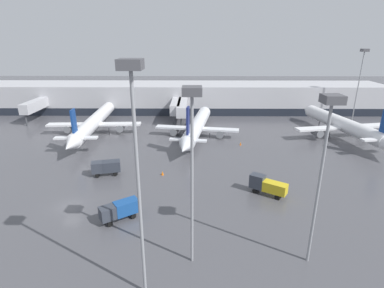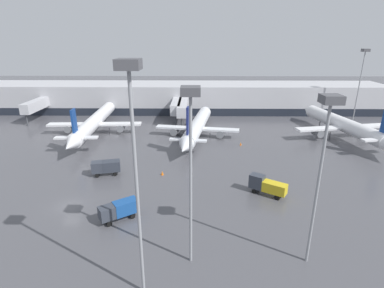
{
  "view_description": "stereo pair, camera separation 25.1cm",
  "coord_description": "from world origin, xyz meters",
  "px_view_note": "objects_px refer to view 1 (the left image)",
  "views": [
    {
      "loc": [
        18.22,
        -38.01,
        23.18
      ],
      "look_at": [
        17.71,
        18.99,
        3.0
      ],
      "focal_mm": 28.0,
      "sensor_mm": 36.0,
      "label": 1
    },
    {
      "loc": [
        18.47,
        -38.01,
        23.18
      ],
      "look_at": [
        17.71,
        18.99,
        3.0
      ],
      "focal_mm": 28.0,
      "sensor_mm": 36.0,
      "label": 2
    }
  ],
  "objects_px": {
    "apron_light_mast_3": "(362,66)",
    "traffic_cone_0": "(162,173)",
    "service_truck_0": "(267,185)",
    "parked_jet_0": "(94,122)",
    "apron_light_mast_0": "(134,125)",
    "service_truck_1": "(120,209)",
    "service_truck_2": "(106,167)",
    "parked_jet_1": "(344,125)",
    "traffic_cone_1": "(240,144)",
    "apron_light_mast_4": "(327,136)",
    "parked_jet_2": "(197,126)",
    "apron_light_mast_5": "(192,131)"
  },
  "relations": [
    {
      "from": "apron_light_mast_3",
      "to": "traffic_cone_0",
      "type": "bearing_deg",
      "value": -143.93
    },
    {
      "from": "service_truck_0",
      "to": "apron_light_mast_3",
      "type": "height_order",
      "value": "apron_light_mast_3"
    },
    {
      "from": "parked_jet_0",
      "to": "apron_light_mast_0",
      "type": "distance_m",
      "value": 56.5
    },
    {
      "from": "service_truck_1",
      "to": "service_truck_2",
      "type": "height_order",
      "value": "service_truck_2"
    },
    {
      "from": "service_truck_0",
      "to": "service_truck_1",
      "type": "relative_size",
      "value": 1.09
    },
    {
      "from": "service_truck_1",
      "to": "parked_jet_1",
      "type": "bearing_deg",
      "value": -177.04
    },
    {
      "from": "service_truck_1",
      "to": "traffic_cone_0",
      "type": "relative_size",
      "value": 7.28
    },
    {
      "from": "parked_jet_0",
      "to": "traffic_cone_1",
      "type": "height_order",
      "value": "parked_jet_0"
    },
    {
      "from": "traffic_cone_0",
      "to": "apron_light_mast_4",
      "type": "relative_size",
      "value": 0.04
    },
    {
      "from": "parked_jet_0",
      "to": "apron_light_mast_0",
      "type": "relative_size",
      "value": 1.86
    },
    {
      "from": "parked_jet_2",
      "to": "service_truck_0",
      "type": "bearing_deg",
      "value": -150.5
    },
    {
      "from": "parked_jet_1",
      "to": "apron_light_mast_4",
      "type": "xyz_separation_m",
      "value": [
        -23.76,
        -43.44,
        11.19
      ]
    },
    {
      "from": "parked_jet_0",
      "to": "parked_jet_2",
      "type": "bearing_deg",
      "value": -97.57
    },
    {
      "from": "traffic_cone_1",
      "to": "apron_light_mast_3",
      "type": "distance_m",
      "value": 45.77
    },
    {
      "from": "service_truck_2",
      "to": "apron_light_mast_3",
      "type": "xyz_separation_m",
      "value": [
        62.97,
        38.64,
        14.3
      ]
    },
    {
      "from": "parked_jet_2",
      "to": "service_truck_2",
      "type": "height_order",
      "value": "parked_jet_2"
    },
    {
      "from": "apron_light_mast_3",
      "to": "apron_light_mast_4",
      "type": "xyz_separation_m",
      "value": [
        -34.7,
        -60.33,
        -1.41
      ]
    },
    {
      "from": "parked_jet_0",
      "to": "traffic_cone_0",
      "type": "height_order",
      "value": "parked_jet_0"
    },
    {
      "from": "parked_jet_1",
      "to": "service_truck_2",
      "type": "distance_m",
      "value": 56.41
    },
    {
      "from": "service_truck_1",
      "to": "apron_light_mast_0",
      "type": "distance_m",
      "value": 20.22
    },
    {
      "from": "service_truck_1",
      "to": "apron_light_mast_5",
      "type": "height_order",
      "value": "apron_light_mast_5"
    },
    {
      "from": "parked_jet_1",
      "to": "service_truck_1",
      "type": "distance_m",
      "value": 58.47
    },
    {
      "from": "parked_jet_1",
      "to": "service_truck_1",
      "type": "height_order",
      "value": "parked_jet_1"
    },
    {
      "from": "parked_jet_0",
      "to": "apron_light_mast_0",
      "type": "bearing_deg",
      "value": -160.47
    },
    {
      "from": "apron_light_mast_0",
      "to": "apron_light_mast_4",
      "type": "bearing_deg",
      "value": 14.59
    },
    {
      "from": "apron_light_mast_0",
      "to": "apron_light_mast_5",
      "type": "bearing_deg",
      "value": 44.16
    },
    {
      "from": "apron_light_mast_0",
      "to": "apron_light_mast_3",
      "type": "bearing_deg",
      "value": 51.29
    },
    {
      "from": "service_truck_1",
      "to": "apron_light_mast_4",
      "type": "height_order",
      "value": "apron_light_mast_4"
    },
    {
      "from": "service_truck_0",
      "to": "parked_jet_1",
      "type": "bearing_deg",
      "value": -97.62
    },
    {
      "from": "parked_jet_1",
      "to": "apron_light_mast_5",
      "type": "xyz_separation_m",
      "value": [
        -36.51,
        -43.58,
        11.7
      ]
    },
    {
      "from": "parked_jet_1",
      "to": "service_truck_0",
      "type": "height_order",
      "value": "parked_jet_1"
    },
    {
      "from": "parked_jet_0",
      "to": "apron_light_mast_4",
      "type": "height_order",
      "value": "apron_light_mast_4"
    },
    {
      "from": "parked_jet_1",
      "to": "traffic_cone_1",
      "type": "relative_size",
      "value": 50.95
    },
    {
      "from": "apron_light_mast_4",
      "to": "apron_light_mast_5",
      "type": "distance_m",
      "value": 12.77
    },
    {
      "from": "parked_jet_1",
      "to": "apron_light_mast_0",
      "type": "height_order",
      "value": "apron_light_mast_0"
    },
    {
      "from": "service_truck_1",
      "to": "traffic_cone_1",
      "type": "distance_m",
      "value": 36.42
    },
    {
      "from": "traffic_cone_0",
      "to": "apron_light_mast_0",
      "type": "height_order",
      "value": "apron_light_mast_0"
    },
    {
      "from": "service_truck_0",
      "to": "apron_light_mast_4",
      "type": "bearing_deg",
      "value": 128.09
    },
    {
      "from": "parked_jet_0",
      "to": "traffic_cone_0",
      "type": "relative_size",
      "value": 56.13
    },
    {
      "from": "apron_light_mast_3",
      "to": "apron_light_mast_5",
      "type": "relative_size",
      "value": 1.07
    },
    {
      "from": "parked_jet_1",
      "to": "traffic_cone_0",
      "type": "bearing_deg",
      "value": 106.75
    },
    {
      "from": "traffic_cone_0",
      "to": "apron_light_mast_3",
      "type": "relative_size",
      "value": 0.04
    },
    {
      "from": "parked_jet_2",
      "to": "service_truck_0",
      "type": "relative_size",
      "value": 6.37
    },
    {
      "from": "parked_jet_1",
      "to": "service_truck_2",
      "type": "relative_size",
      "value": 7.03
    },
    {
      "from": "parked_jet_2",
      "to": "service_truck_1",
      "type": "relative_size",
      "value": 6.93
    },
    {
      "from": "parked_jet_1",
      "to": "traffic_cone_0",
      "type": "distance_m",
      "value": 47.38
    },
    {
      "from": "parked_jet_1",
      "to": "service_truck_0",
      "type": "relative_size",
      "value": 6.41
    },
    {
      "from": "parked_jet_1",
      "to": "service_truck_1",
      "type": "bearing_deg",
      "value": 117.11
    },
    {
      "from": "apron_light_mast_5",
      "to": "parked_jet_2",
      "type": "bearing_deg",
      "value": 88.94
    },
    {
      "from": "apron_light_mast_4",
      "to": "apron_light_mast_5",
      "type": "relative_size",
      "value": 0.96
    }
  ]
}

